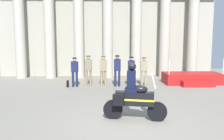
% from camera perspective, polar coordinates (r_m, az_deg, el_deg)
% --- Properties ---
extents(ground_plane, '(28.00, 28.00, 0.00)m').
position_cam_1_polar(ground_plane, '(7.63, 4.40, -12.74)').
color(ground_plane, gray).
extents(colonnade_backdrop, '(15.58, 1.56, 7.15)m').
position_cam_1_polar(colonnade_backdrop, '(16.87, -1.10, 11.45)').
color(colonnade_backdrop, '#A49F91').
rests_on(colonnade_backdrop, ground_plane).
extents(reviewing_stand, '(3.32, 2.01, 1.55)m').
position_cam_1_polar(reviewing_stand, '(14.89, 18.92, -1.99)').
color(reviewing_stand, '#A51919').
rests_on(reviewing_stand, ground_plane).
extents(officer_in_row_0, '(0.39, 0.24, 1.65)m').
position_cam_1_polar(officer_in_row_0, '(13.24, -9.08, 0.09)').
color(officer_in_row_0, '#191E42').
rests_on(officer_in_row_0, ground_plane).
extents(officer_in_row_1, '(0.39, 0.24, 1.75)m').
position_cam_1_polar(officer_in_row_1, '(13.29, -5.76, 0.43)').
color(officer_in_row_1, '#7A7056').
rests_on(officer_in_row_1, ground_plane).
extents(officer_in_row_2, '(0.39, 0.24, 1.73)m').
position_cam_1_polar(officer_in_row_2, '(13.28, -2.11, 0.41)').
color(officer_in_row_2, '#847A5B').
rests_on(officer_in_row_2, ground_plane).
extents(officer_in_row_3, '(0.39, 0.24, 1.77)m').
position_cam_1_polar(officer_in_row_3, '(13.16, 1.30, 0.45)').
color(officer_in_row_3, '#191E42').
rests_on(officer_in_row_3, ground_plane).
extents(officer_in_row_4, '(0.39, 0.24, 1.69)m').
position_cam_1_polar(officer_in_row_4, '(13.20, 4.72, 0.23)').
color(officer_in_row_4, '#191E42').
rests_on(officer_in_row_4, ground_plane).
extents(officer_in_row_5, '(0.39, 0.24, 1.65)m').
position_cam_1_polar(officer_in_row_5, '(13.49, 7.80, 0.26)').
color(officer_in_row_5, gray).
rests_on(officer_in_row_5, ground_plane).
extents(motorcycle_with_rider, '(2.07, 0.83, 1.90)m').
position_cam_1_polar(motorcycle_with_rider, '(7.70, 5.07, -6.39)').
color(motorcycle_with_rider, black).
rests_on(motorcycle_with_rider, ground_plane).
extents(briefcase_on_ground, '(0.10, 0.32, 0.36)m').
position_cam_1_polar(briefcase_on_ground, '(13.39, -10.75, -3.31)').
color(briefcase_on_ground, black).
rests_on(briefcase_on_ground, ground_plane).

